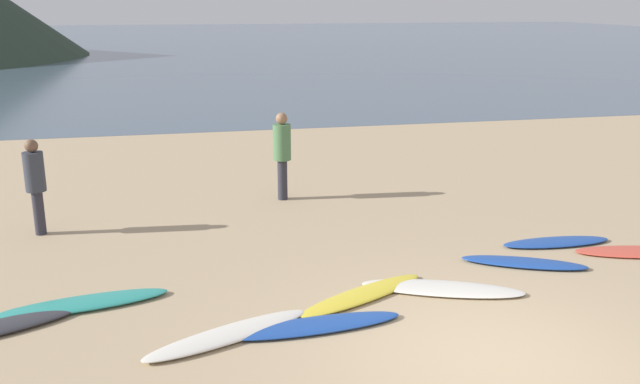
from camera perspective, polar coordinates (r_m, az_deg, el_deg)
The scene contains 11 objects.
ground_plane at distance 17.35m, azimuth -0.64°, elevation 1.89°, with size 120.00×120.00×0.20m, color tan.
ocean_water at distance 71.79m, azimuth -9.96°, elevation 12.18°, with size 140.00×100.00×0.01m, color #475B6B.
surfboard_1 at distance 9.99m, azimuth -18.95°, elevation -8.69°, with size 2.26×0.52×0.10m, color teal.
surfboard_2 at distance 8.72m, azimuth -7.57°, elevation -11.59°, with size 2.26×0.46×0.10m, color silver.
surfboard_3 at distance 8.88m, azimuth -0.45°, elevation -10.98°, with size 2.30×0.48×0.08m, color #1E479E.
surfboard_4 at distance 9.76m, azimuth 3.56°, elevation -8.47°, with size 2.22×0.45×0.08m, color yellow.
surfboard_5 at distance 10.10m, azimuth 10.09°, elevation -7.86°, with size 2.32×0.58×0.07m, color silver.
surfboard_6 at distance 11.31m, azimuth 16.52°, elevation -5.62°, with size 1.93×0.46×0.09m, color #1E479E.
surfboard_7 at distance 12.43m, azimuth 18.95°, elevation -3.94°, with size 1.92×0.50×0.08m, color #1E479E.
person_0 at distance 12.96m, azimuth -22.50°, elevation 0.99°, with size 0.35×0.35×1.71m.
person_1 at distance 14.15m, azimuth -3.16°, elevation 3.58°, with size 0.37×0.37×1.82m.
Camera 1 is at (-3.47, -6.50, 4.02)m, focal length 38.69 mm.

